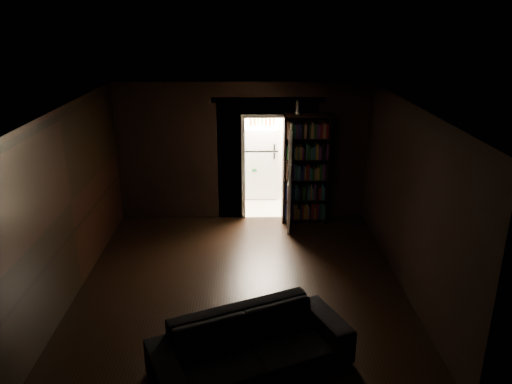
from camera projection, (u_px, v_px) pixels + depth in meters
ground at (242, 284)px, 7.85m from camera, size 5.50×5.50×0.00m
room_walls at (241, 163)px, 8.29m from camera, size 5.02×5.61×2.84m
kitchen_alcove at (265, 147)px, 11.09m from camera, size 2.20×1.80×2.60m
sofa at (251, 337)px, 5.84m from camera, size 2.56×1.87×0.90m
bookshelf at (305, 170)px, 9.90m from camera, size 0.95×0.52×2.20m
refrigerator at (261, 161)px, 11.45m from camera, size 0.78×0.72×1.65m
door at (290, 177)px, 9.69m from camera, size 0.14×0.85×2.05m
figurine at (297, 107)px, 9.52m from camera, size 0.10×0.10×0.27m
bottles at (262, 121)px, 11.12m from camera, size 0.58×0.10×0.23m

